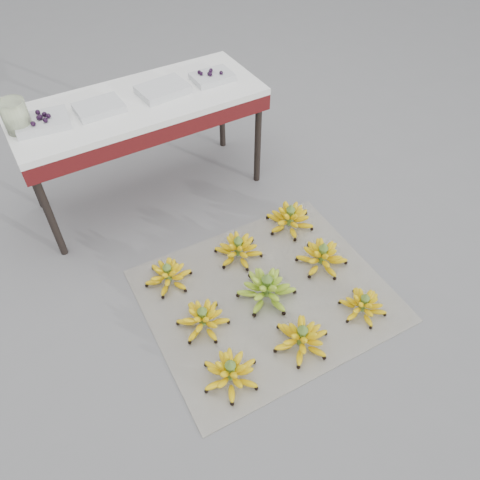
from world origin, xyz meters
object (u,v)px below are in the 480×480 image
tray_far_left (42,122)px  bunch_mid_left (203,319)px  bunch_back_left (168,275)px  tray_far_right (212,77)px  tray_right (163,89)px  bunch_front_right (363,305)px  vendor_table (139,112)px  tray_left (99,108)px  bunch_mid_right (322,257)px  bunch_back_right (290,219)px  bunch_mid_center (267,289)px  bunch_front_left (231,372)px  glass_jar (16,116)px  bunch_back_center (238,249)px  newspaper_mat (266,295)px  bunch_front_center (301,338)px

tray_far_left → bunch_mid_left: bearing=-73.5°
bunch_back_left → tray_far_right: 1.19m
tray_right → tray_far_right: 0.31m
bunch_front_right → bunch_mid_left: size_ratio=0.76×
vendor_table → tray_left: 0.24m
tray_left → bunch_front_right: bearing=-61.5°
bunch_front_right → vendor_table: size_ratio=0.18×
bunch_mid_right → bunch_back_right: 0.35m
bunch_mid_center → bunch_back_left: bearing=116.2°
bunch_mid_right → tray_far_left: (-1.09, 1.07, 0.64)m
bunch_front_left → tray_far_left: tray_far_left is taller
tray_right → bunch_mid_center: bearing=-88.8°
bunch_mid_center → vendor_table: size_ratio=0.28×
bunch_front_left → tray_right: bearing=75.6°
bunch_front_right → glass_jar: 2.00m
tray_right → vendor_table: bearing=175.7°
bunch_front_right → glass_jar: glass_jar is taller
bunch_back_right → tray_right: size_ratio=1.12×
bunch_front_left → bunch_back_right: bunch_back_right is taller
bunch_mid_right → vendor_table: 1.33m
bunch_front_left → bunch_mid_left: 0.33m
bunch_back_left → vendor_table: 0.95m
bunch_mid_right → bunch_back_center: (-0.37, 0.29, -0.00)m
bunch_mid_right → tray_left: bearing=124.4°
bunch_front_right → tray_far_left: tray_far_left is taller
bunch_front_left → vendor_table: (0.22, 1.42, 0.54)m
bunch_front_left → newspaper_mat: bearing=39.1°
vendor_table → tray_far_left: (-0.52, -0.00, 0.10)m
bunch_mid_right → bunch_back_right: bearing=84.3°
vendor_table → tray_left: size_ratio=5.62×
glass_jar → tray_far_left: bearing=-7.9°
bunch_front_center → bunch_back_left: bunch_front_center is taller
bunch_mid_right → bunch_front_center: bearing=-140.3°
newspaper_mat → bunch_front_right: size_ratio=4.95×
bunch_back_center → glass_jar: bearing=131.9°
bunch_mid_left → tray_right: 1.31m
bunch_front_center → vendor_table: bearing=113.7°
bunch_back_right → bunch_front_right: bearing=-100.4°
bunch_front_left → glass_jar: 1.65m
tray_far_right → bunch_back_center: bearing=-109.5°
bunch_back_center → tray_right: 1.00m
bunch_front_center → bunch_back_center: (0.03, 0.66, -0.00)m
tray_far_right → tray_right: bearing=178.4°
bunch_back_right → tray_far_left: bearing=139.4°
bunch_mid_left → bunch_mid_right: size_ratio=1.13×
bunch_mid_center → bunch_mid_right: size_ratio=1.38×
tray_left → tray_far_right: bearing=-0.7°
tray_left → bunch_mid_left: bearing=-88.7°
bunch_front_left → bunch_front_right: bunch_front_left is taller
bunch_front_center → bunch_front_right: size_ratio=1.37×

